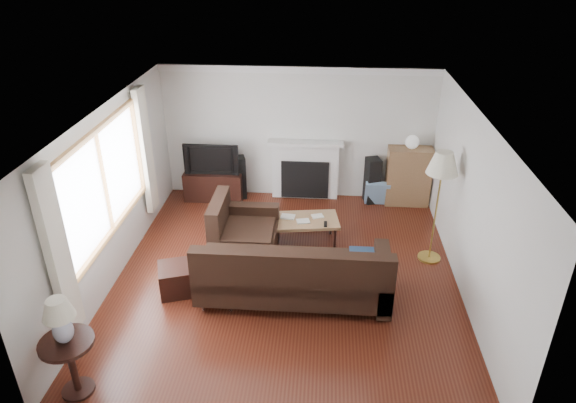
# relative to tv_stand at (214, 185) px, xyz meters

# --- Properties ---
(room) EXTENTS (5.10, 5.60, 2.54)m
(room) POSITION_rel_tv_stand_xyz_m (1.58, -2.47, 0.97)
(room) COLOR #4F1D11
(room) RESTS_ON ground
(window) EXTENTS (0.12, 2.74, 1.54)m
(window) POSITION_rel_tv_stand_xyz_m (-0.87, -2.67, 1.27)
(window) COLOR olive
(window) RESTS_ON room
(curtain_near) EXTENTS (0.10, 0.35, 2.10)m
(curtain_near) POSITION_rel_tv_stand_xyz_m (-0.82, -4.19, 1.12)
(curtain_near) COLOR white
(curtain_near) RESTS_ON room
(curtain_far) EXTENTS (0.10, 0.35, 2.10)m
(curtain_far) POSITION_rel_tv_stand_xyz_m (-0.82, -1.15, 1.12)
(curtain_far) COLOR white
(curtain_far) RESTS_ON room
(fireplace) EXTENTS (1.40, 0.26, 1.15)m
(fireplace) POSITION_rel_tv_stand_xyz_m (1.73, 0.17, 0.30)
(fireplace) COLOR white
(fireplace) RESTS_ON room
(tv_stand) EXTENTS (1.10, 0.50, 0.55)m
(tv_stand) POSITION_rel_tv_stand_xyz_m (0.00, 0.00, 0.00)
(tv_stand) COLOR black
(tv_stand) RESTS_ON ground
(television) EXTENTS (1.03, 0.13, 0.59)m
(television) POSITION_rel_tv_stand_xyz_m (-0.00, 0.00, 0.57)
(television) COLOR black
(television) RESTS_ON tv_stand
(speaker_left) EXTENTS (0.30, 0.33, 0.82)m
(speaker_left) POSITION_rel_tv_stand_xyz_m (0.48, 0.08, 0.14)
(speaker_left) COLOR black
(speaker_left) RESTS_ON ground
(speaker_right) EXTENTS (0.31, 0.35, 0.87)m
(speaker_right) POSITION_rel_tv_stand_xyz_m (3.00, 0.07, 0.16)
(speaker_right) COLOR black
(speaker_right) RESTS_ON ground
(bookshelf) EXTENTS (0.80, 0.38, 1.10)m
(bookshelf) POSITION_rel_tv_stand_xyz_m (3.65, 0.06, 0.28)
(bookshelf) COLOR olive
(bookshelf) RESTS_ON ground
(globe_lamp) EXTENTS (0.25, 0.25, 0.25)m
(globe_lamp) POSITION_rel_tv_stand_xyz_m (3.65, 0.06, 0.95)
(globe_lamp) COLOR white
(globe_lamp) RESTS_ON bookshelf
(sectional_sofa) EXTENTS (2.85, 2.08, 0.92)m
(sectional_sofa) POSITION_rel_tv_stand_xyz_m (1.72, -2.96, 0.18)
(sectional_sofa) COLOR black
(sectional_sofa) RESTS_ON ground
(coffee_table) EXTENTS (1.20, 0.77, 0.44)m
(coffee_table) POSITION_rel_tv_stand_xyz_m (1.78, -1.50, -0.05)
(coffee_table) COLOR #926C46
(coffee_table) RESTS_ON ground
(footstool) EXTENTS (0.62, 0.62, 0.41)m
(footstool) POSITION_rel_tv_stand_xyz_m (0.06, -2.94, -0.07)
(footstool) COLOR black
(footstool) RESTS_ON ground
(floor_lamp) EXTENTS (0.53, 0.53, 1.80)m
(floor_lamp) POSITION_rel_tv_stand_xyz_m (3.78, -1.83, 0.62)
(floor_lamp) COLOR #AF923D
(floor_lamp) RESTS_ON ground
(side_table) EXTENTS (0.58, 0.58, 0.72)m
(side_table) POSITION_rel_tv_stand_xyz_m (-0.57, -4.81, 0.09)
(side_table) COLOR black
(side_table) RESTS_ON ground
(table_lamp) EXTENTS (0.33, 0.33, 0.54)m
(table_lamp) POSITION_rel_tv_stand_xyz_m (-0.57, -4.81, 0.72)
(table_lamp) COLOR silver
(table_lamp) RESTS_ON side_table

